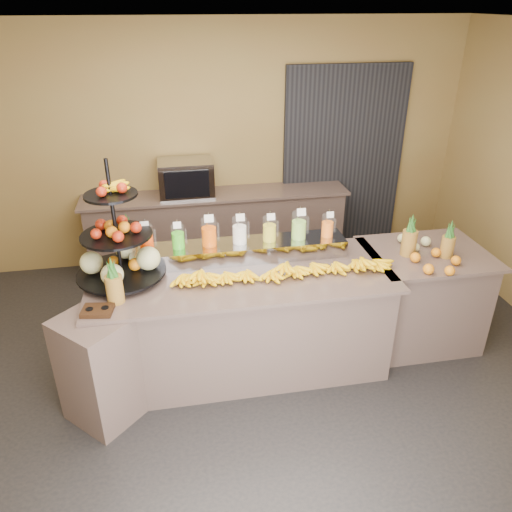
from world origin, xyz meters
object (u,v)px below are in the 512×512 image
object	(u,v)px
pitcher_tray	(240,251)
fruit_stand	(125,250)
banana_heap	(283,268)
right_fruit_pile	(431,253)
oven_warmer	(186,178)
condiment_caddy	(98,310)

from	to	relation	value
pitcher_tray	fruit_stand	bearing A→B (deg)	-169.47
fruit_stand	banana_heap	bearing A→B (deg)	5.13
right_fruit_pile	oven_warmer	size ratio (longest dim) A/B	0.71
fruit_stand	oven_warmer	bearing A→B (deg)	85.59
condiment_caddy	right_fruit_pile	xyz separation A→B (m)	(2.75, 0.31, 0.06)
condiment_caddy	oven_warmer	size ratio (longest dim) A/B	0.36
pitcher_tray	right_fruit_pile	bearing A→B (deg)	-11.91
banana_heap	right_fruit_pile	world-z (taller)	right_fruit_pile
banana_heap	oven_warmer	bearing A→B (deg)	108.36
condiment_caddy	right_fruit_pile	distance (m)	2.77
banana_heap	fruit_stand	size ratio (longest dim) A/B	1.84
fruit_stand	condiment_caddy	distance (m)	0.57
banana_heap	pitcher_tray	bearing A→B (deg)	131.43
oven_warmer	fruit_stand	bearing A→B (deg)	-107.73
condiment_caddy	right_fruit_pile	world-z (taller)	right_fruit_pile
right_fruit_pile	oven_warmer	bearing A→B (deg)	134.47
fruit_stand	oven_warmer	xyz separation A→B (m)	(0.58, 1.84, -0.05)
right_fruit_pile	condiment_caddy	bearing A→B (deg)	-173.55
pitcher_tray	condiment_caddy	size ratio (longest dim) A/B	8.45
pitcher_tray	banana_heap	size ratio (longest dim) A/B	1.01
pitcher_tray	banana_heap	distance (m)	0.46
fruit_stand	oven_warmer	distance (m)	1.93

